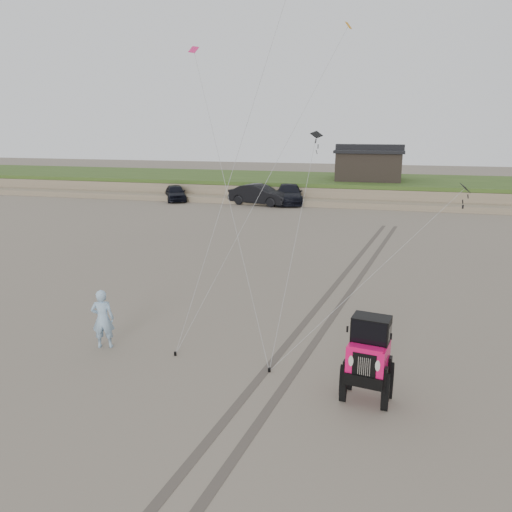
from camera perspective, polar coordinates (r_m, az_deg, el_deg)
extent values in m
plane|color=#6B6054|center=(14.89, -0.74, -12.77)|extent=(160.00, 160.00, 0.00)
cube|color=#7A6B54|center=(51.24, 10.40, 7.61)|extent=(160.00, 12.00, 1.40)
cube|color=#2D4719|center=(51.14, 10.44, 8.55)|extent=(160.00, 12.00, 0.35)
cube|color=#7A6B54|center=(44.87, 9.76, 6.06)|extent=(160.00, 3.50, 0.50)
cube|color=black|center=(49.92, 12.76, 9.99)|extent=(6.00, 5.00, 2.60)
cube|color=black|center=(49.83, 12.85, 11.62)|extent=(6.40, 5.40, 0.25)
cube|color=black|center=(49.81, 12.88, 12.05)|extent=(6.40, 1.20, 0.50)
imported|color=black|center=(47.45, -9.19, 7.15)|extent=(3.59, 4.63, 1.47)
imported|color=black|center=(44.40, 0.38, 7.03)|extent=(5.74, 3.16, 1.79)
imported|color=black|center=(45.41, 3.79, 7.12)|extent=(3.47, 6.26, 1.72)
imported|color=#87A0D2|center=(16.55, -17.11, -6.88)|extent=(0.81, 0.66, 1.93)
cube|color=orange|center=(25.89, 10.53, 24.49)|extent=(0.31, 0.60, 0.39)
cube|color=black|center=(19.72, 6.94, 13.62)|extent=(0.47, 0.55, 0.29)
cube|color=#D01A5E|center=(22.33, -7.15, 22.37)|extent=(0.56, 0.44, 0.34)
cube|color=black|center=(16.75, 22.80, 7.17)|extent=(0.30, 0.50, 0.28)
cylinder|color=black|center=(15.84, -9.22, -10.96)|extent=(0.08, 0.08, 0.12)
cylinder|color=black|center=(14.71, 1.53, -12.88)|extent=(0.08, 0.08, 0.12)
cube|color=#4C443D|center=(21.94, 8.76, -3.68)|extent=(4.42, 29.74, 0.01)
cube|color=#4C443D|center=(21.88, 10.84, -3.83)|extent=(4.42, 29.74, 0.01)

